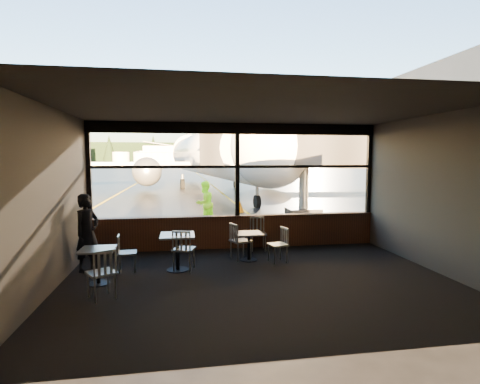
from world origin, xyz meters
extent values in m
plane|color=black|center=(0.00, 120.00, 0.00)|extent=(520.00, 520.00, 0.00)
cube|color=black|center=(0.00, -3.00, 0.01)|extent=(8.00, 6.00, 0.01)
cube|color=#38332D|center=(0.00, -3.00, 3.50)|extent=(8.00, 6.00, 0.04)
cube|color=#4B443C|center=(-4.00, -3.00, 1.75)|extent=(0.04, 6.00, 3.50)
cube|color=#4B443C|center=(4.00, -3.00, 1.75)|extent=(0.04, 6.00, 3.50)
cube|color=#4B443C|center=(0.00, -6.00, 1.75)|extent=(8.00, 0.04, 3.50)
cube|color=#4B2616|center=(0.00, 0.00, 0.45)|extent=(8.00, 0.28, 0.90)
cube|color=black|center=(0.00, 0.00, 3.35)|extent=(8.00, 0.18, 0.30)
cube|color=black|center=(-3.95, 0.00, 2.20)|extent=(0.12, 0.12, 2.60)
cube|color=black|center=(0.00, 0.00, 2.20)|extent=(0.12, 0.12, 2.60)
cube|color=black|center=(3.95, 0.00, 2.20)|extent=(0.12, 0.12, 2.60)
cube|color=black|center=(0.00, 0.00, 2.30)|extent=(8.00, 0.10, 0.08)
imported|color=black|center=(-3.65, -1.65, 0.87)|extent=(0.70, 0.76, 1.74)
imported|color=#BFF219|center=(-0.67, 3.79, 0.84)|extent=(1.03, 1.02, 1.68)
cone|color=#E14407|center=(1.21, 7.00, 0.27)|extent=(0.39, 0.39, 0.55)
cylinder|color=silver|center=(-30.00, 182.00, 3.00)|extent=(8.00, 8.00, 6.00)
cylinder|color=silver|center=(-20.00, 182.00, 3.00)|extent=(8.00, 8.00, 6.00)
cylinder|color=silver|center=(-10.00, 182.00, 3.00)|extent=(8.00, 8.00, 6.00)
cube|color=black|center=(0.00, 210.00, 6.00)|extent=(360.00, 3.00, 12.00)
camera|label=1|loc=(-1.60, -10.32, 2.51)|focal=28.00mm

